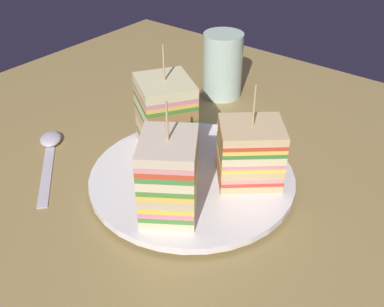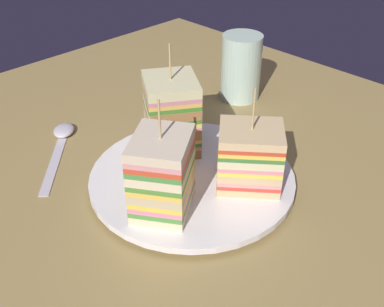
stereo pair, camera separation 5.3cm
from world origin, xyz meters
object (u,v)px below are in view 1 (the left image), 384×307
(sandwich_wedge_0, at_px, (250,153))
(sandwich_wedge_2, at_px, (169,176))
(spoon, at_px, (50,147))
(sandwich_wedge_1, at_px, (166,116))
(drinking_glass, at_px, (222,70))
(plate, at_px, (192,178))

(sandwich_wedge_0, bearing_deg, sandwich_wedge_2, 29.25)
(sandwich_wedge_2, height_order, spoon, sandwich_wedge_2)
(sandwich_wedge_0, xyz_separation_m, spoon, (0.25, 0.09, -0.05))
(sandwich_wedge_1, bearing_deg, spoon, -114.64)
(sandwich_wedge_1, xyz_separation_m, drinking_glass, (0.05, -0.19, -0.02))
(spoon, height_order, drinking_glass, drinking_glass)
(sandwich_wedge_0, height_order, sandwich_wedge_2, sandwich_wedge_2)
(plate, relative_size, spoon, 1.82)
(sandwich_wedge_1, bearing_deg, plate, 11.28)
(sandwich_wedge_0, bearing_deg, sandwich_wedge_1, -35.50)
(sandwich_wedge_0, xyz_separation_m, sandwich_wedge_2, (0.04, 0.10, 0.01))
(plate, height_order, sandwich_wedge_2, sandwich_wedge_2)
(sandwich_wedge_0, height_order, spoon, sandwich_wedge_0)
(sandwich_wedge_2, bearing_deg, plate, -16.93)
(drinking_glass, bearing_deg, plate, 116.77)
(plate, distance_m, sandwich_wedge_1, 0.08)
(sandwich_wedge_2, distance_m, spoon, 0.22)
(spoon, bearing_deg, sandwich_wedge_0, -117.88)
(sandwich_wedge_1, distance_m, drinking_glass, 0.20)
(drinking_glass, bearing_deg, spoon, 72.49)
(sandwich_wedge_0, height_order, drinking_glass, sandwich_wedge_0)
(plate, bearing_deg, sandwich_wedge_1, -22.25)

